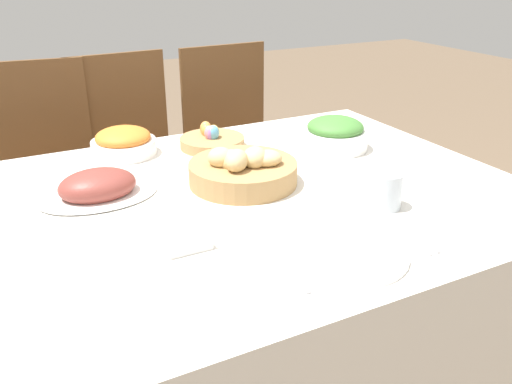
{
  "coord_description": "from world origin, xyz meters",
  "views": [
    {
      "loc": [
        -0.56,
        -1.22,
        1.34
      ],
      "look_at": [
        0.02,
        -0.09,
        0.77
      ],
      "focal_mm": 38.0,
      "sensor_mm": 36.0,
      "label": 1
    }
  ],
  "objects_px": {
    "chair_far_center": "(133,163)",
    "knife": "(403,239)",
    "fork": "(286,273)",
    "egg_basket": "(212,140)",
    "green_salad_bowl": "(335,134)",
    "dinner_plate": "(348,254)",
    "chair_far_right": "(236,146)",
    "ham_platter": "(98,187)",
    "drinking_cup": "(386,190)",
    "carrot_bowl": "(124,142)",
    "bread_basket": "(243,170)",
    "chair_far_left": "(44,178)",
    "spoon": "(413,236)",
    "butter_dish": "(187,242)"
  },
  "relations": [
    {
      "from": "chair_far_left",
      "to": "carrot_bowl",
      "type": "height_order",
      "value": "chair_far_left"
    },
    {
      "from": "egg_basket",
      "to": "green_salad_bowl",
      "type": "xyz_separation_m",
      "value": [
        0.36,
        -0.2,
        0.02
      ]
    },
    {
      "from": "chair_far_right",
      "to": "butter_dish",
      "type": "bearing_deg",
      "value": -122.35
    },
    {
      "from": "chair_far_center",
      "to": "dinner_plate",
      "type": "distance_m",
      "value": 1.37
    },
    {
      "from": "chair_far_left",
      "to": "ham_platter",
      "type": "bearing_deg",
      "value": -78.4
    },
    {
      "from": "chair_far_center",
      "to": "dinner_plate",
      "type": "bearing_deg",
      "value": -87.53
    },
    {
      "from": "fork",
      "to": "drinking_cup",
      "type": "relative_size",
      "value": 1.79
    },
    {
      "from": "green_salad_bowl",
      "to": "chair_far_center",
      "type": "bearing_deg",
      "value": 123.9
    },
    {
      "from": "egg_basket",
      "to": "ham_platter",
      "type": "distance_m",
      "value": 0.49
    },
    {
      "from": "egg_basket",
      "to": "spoon",
      "type": "xyz_separation_m",
      "value": [
        0.17,
        -0.8,
        -0.02
      ]
    },
    {
      "from": "egg_basket",
      "to": "green_salad_bowl",
      "type": "height_order",
      "value": "green_salad_bowl"
    },
    {
      "from": "chair_far_right",
      "to": "dinner_plate",
      "type": "bearing_deg",
      "value": -107.67
    },
    {
      "from": "chair_far_left",
      "to": "drinking_cup",
      "type": "bearing_deg",
      "value": -52.51
    },
    {
      "from": "chair_far_right",
      "to": "egg_basket",
      "type": "relative_size",
      "value": 4.41
    },
    {
      "from": "egg_basket",
      "to": "carrot_bowl",
      "type": "relative_size",
      "value": 1.04
    },
    {
      "from": "bread_basket",
      "to": "green_salad_bowl",
      "type": "distance_m",
      "value": 0.43
    },
    {
      "from": "bread_basket",
      "to": "carrot_bowl",
      "type": "height_order",
      "value": "bread_basket"
    },
    {
      "from": "fork",
      "to": "drinking_cup",
      "type": "distance_m",
      "value": 0.42
    },
    {
      "from": "chair_far_center",
      "to": "knife",
      "type": "distance_m",
      "value": 1.39
    },
    {
      "from": "chair_far_left",
      "to": "dinner_plate",
      "type": "distance_m",
      "value": 1.45
    },
    {
      "from": "green_salad_bowl",
      "to": "dinner_plate",
      "type": "distance_m",
      "value": 0.71
    },
    {
      "from": "ham_platter",
      "to": "knife",
      "type": "relative_size",
      "value": 1.87
    },
    {
      "from": "chair_far_center",
      "to": "fork",
      "type": "height_order",
      "value": "chair_far_center"
    },
    {
      "from": "chair_far_right",
      "to": "chair_far_center",
      "type": "bearing_deg",
      "value": 177.6
    },
    {
      "from": "green_salad_bowl",
      "to": "dinner_plate",
      "type": "bearing_deg",
      "value": -122.44
    },
    {
      "from": "ham_platter",
      "to": "fork",
      "type": "height_order",
      "value": "ham_platter"
    },
    {
      "from": "chair_far_right",
      "to": "dinner_plate",
      "type": "height_order",
      "value": "chair_far_right"
    },
    {
      "from": "dinner_plate",
      "to": "knife",
      "type": "xyz_separation_m",
      "value": [
        0.16,
        0.0,
        -0.0
      ]
    },
    {
      "from": "green_salad_bowl",
      "to": "spoon",
      "type": "relative_size",
      "value": 1.3
    },
    {
      "from": "chair_far_center",
      "to": "fork",
      "type": "bearing_deg",
      "value": -94.13
    },
    {
      "from": "ham_platter",
      "to": "chair_far_right",
      "type": "bearing_deg",
      "value": 45.23
    },
    {
      "from": "fork",
      "to": "knife",
      "type": "bearing_deg",
      "value": -1.74
    },
    {
      "from": "chair_far_center",
      "to": "knife",
      "type": "height_order",
      "value": "chair_far_center"
    },
    {
      "from": "carrot_bowl",
      "to": "knife",
      "type": "distance_m",
      "value": 0.96
    },
    {
      "from": "chair_far_right",
      "to": "spoon",
      "type": "bearing_deg",
      "value": -100.1
    },
    {
      "from": "chair_far_right",
      "to": "chair_far_center",
      "type": "height_order",
      "value": "same"
    },
    {
      "from": "chair_far_right",
      "to": "chair_far_left",
      "type": "relative_size",
      "value": 1.0
    },
    {
      "from": "chair_far_center",
      "to": "egg_basket",
      "type": "height_order",
      "value": "chair_far_center"
    },
    {
      "from": "dinner_plate",
      "to": "drinking_cup",
      "type": "xyz_separation_m",
      "value": [
        0.23,
        0.16,
        0.04
      ]
    },
    {
      "from": "bread_basket",
      "to": "green_salad_bowl",
      "type": "bearing_deg",
      "value": 18.35
    },
    {
      "from": "bread_basket",
      "to": "dinner_plate",
      "type": "xyz_separation_m",
      "value": [
        0.03,
        -0.46,
        -0.04
      ]
    },
    {
      "from": "chair_far_center",
      "to": "carrot_bowl",
      "type": "height_order",
      "value": "chair_far_center"
    },
    {
      "from": "chair_far_center",
      "to": "bread_basket",
      "type": "xyz_separation_m",
      "value": [
        0.1,
        -0.88,
        0.26
      ]
    },
    {
      "from": "drinking_cup",
      "to": "carrot_bowl",
      "type": "bearing_deg",
      "value": 125.01
    },
    {
      "from": "green_salad_bowl",
      "to": "fork",
      "type": "xyz_separation_m",
      "value": [
        -0.54,
        -0.6,
        -0.05
      ]
    },
    {
      "from": "green_salad_bowl",
      "to": "dinner_plate",
      "type": "height_order",
      "value": "green_salad_bowl"
    },
    {
      "from": "fork",
      "to": "spoon",
      "type": "height_order",
      "value": "same"
    },
    {
      "from": "fork",
      "to": "knife",
      "type": "xyz_separation_m",
      "value": [
        0.31,
        0.0,
        0.0
      ]
    },
    {
      "from": "chair_far_right",
      "to": "egg_basket",
      "type": "bearing_deg",
      "value": -124.81
    },
    {
      "from": "chair_far_center",
      "to": "drinking_cup",
      "type": "bearing_deg",
      "value": -76.13
    }
  ]
}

